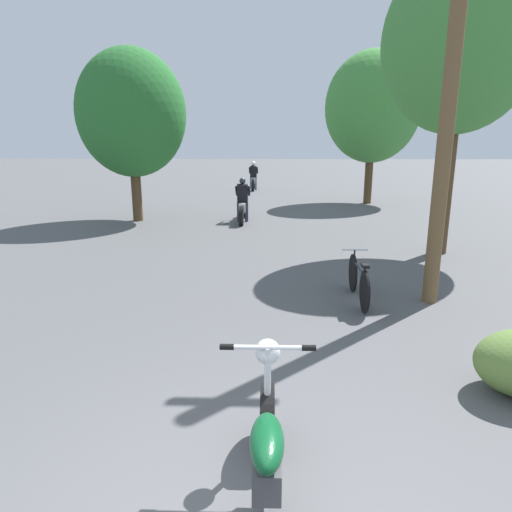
% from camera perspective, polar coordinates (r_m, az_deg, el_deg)
% --- Properties ---
extents(utility_pole, '(1.10, 0.24, 6.67)m').
position_cam_1_polar(utility_pole, '(7.78, 23.17, 19.23)').
color(utility_pole, brown).
rests_on(utility_pole, ground).
extents(roadside_tree_right_near, '(3.31, 2.98, 6.52)m').
position_cam_1_polar(roadside_tree_right_near, '(11.55, 24.17, 23.04)').
color(roadside_tree_right_near, '#513A23').
rests_on(roadside_tree_right_near, ground).
extents(roadside_tree_right_far, '(3.81, 3.43, 6.05)m').
position_cam_1_polar(roadside_tree_right_far, '(19.75, 14.39, 17.55)').
color(roadside_tree_right_far, '#513A23').
rests_on(roadside_tree_right_far, ground).
extents(roadside_tree_left, '(3.42, 3.08, 5.37)m').
position_cam_1_polar(roadside_tree_left, '(15.47, -15.31, 16.78)').
color(roadside_tree_left, '#513A23').
rests_on(roadside_tree_left, ground).
extents(motorcycle_foreground, '(0.75, 2.04, 1.08)m').
position_cam_1_polar(motorcycle_foreground, '(3.54, 1.37, -24.10)').
color(motorcycle_foreground, black).
rests_on(motorcycle_foreground, ground).
extents(motorcycle_rider_lead, '(0.50, 2.12, 1.42)m').
position_cam_1_polar(motorcycle_rider_lead, '(14.94, -1.68, 6.35)').
color(motorcycle_rider_lead, black).
rests_on(motorcycle_rider_lead, ground).
extents(motorcycle_rider_far, '(0.50, 2.03, 1.49)m').
position_cam_1_polar(motorcycle_rider_far, '(24.44, -0.33, 9.60)').
color(motorcycle_rider_far, black).
rests_on(motorcycle_rider_far, ground).
extents(bicycle_parked, '(0.44, 1.70, 0.78)m').
position_cam_1_polar(bicycle_parked, '(7.73, 12.70, -2.98)').
color(bicycle_parked, black).
rests_on(bicycle_parked, ground).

